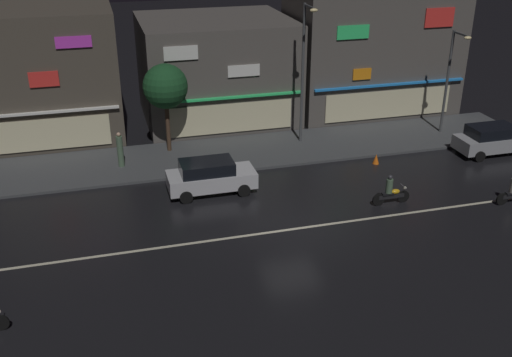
# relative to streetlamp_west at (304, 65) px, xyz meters

# --- Properties ---
(ground_plane) EXTENTS (140.00, 140.00, 0.00)m
(ground_plane) POSITION_rel_streetlamp_west_xyz_m (-3.78, -9.52, -4.79)
(ground_plane) COLOR black
(lane_divider_stripe) EXTENTS (32.92, 0.16, 0.01)m
(lane_divider_stripe) POSITION_rel_streetlamp_west_xyz_m (-3.78, -9.52, -4.79)
(lane_divider_stripe) COLOR beige
(lane_divider_stripe) RESTS_ON ground
(sidewalk_far) EXTENTS (34.65, 5.06, 0.14)m
(sidewalk_far) POSITION_rel_streetlamp_west_xyz_m (-3.78, -0.47, -4.72)
(sidewalk_far) COLOR #424447
(sidewalk_far) RESTS_ON ground
(storefront_left_block) EXTENTS (9.43, 8.64, 6.49)m
(storefront_left_block) POSITION_rel_streetlamp_west_xyz_m (-3.78, 6.30, -1.55)
(storefront_left_block) COLOR #56514C
(storefront_left_block) RESTS_ON ground
(storefront_center_block) EXTENTS (8.20, 7.31, 7.68)m
(storefront_center_block) POSITION_rel_streetlamp_west_xyz_m (-14.18, 5.63, -0.96)
(storefront_center_block) COLOR #4C443A
(storefront_center_block) RESTS_ON ground
(storefront_right_block) EXTENTS (10.81, 6.26, 8.08)m
(storefront_right_block) POSITION_rel_streetlamp_west_xyz_m (6.61, 5.11, -0.76)
(storefront_right_block) COLOR #56514C
(storefront_right_block) RESTS_ON ground
(streetlamp_west) EXTENTS (0.44, 1.64, 7.99)m
(streetlamp_west) POSITION_rel_streetlamp_west_xyz_m (0.00, 0.00, 0.00)
(streetlamp_west) COLOR #47494C
(streetlamp_west) RESTS_ON sidewalk_far
(streetlamp_mid) EXTENTS (0.44, 1.64, 6.23)m
(streetlamp_mid) POSITION_rel_streetlamp_west_xyz_m (8.94, -0.81, -0.92)
(streetlamp_mid) COLOR #47494C
(streetlamp_mid) RESTS_ON sidewalk_far
(pedestrian_on_sidewalk) EXTENTS (0.33, 0.33, 1.93)m
(pedestrian_on_sidewalk) POSITION_rel_streetlamp_west_xyz_m (-10.54, -0.80, -3.75)
(pedestrian_on_sidewalk) COLOR #4C664C
(pedestrian_on_sidewalk) RESTS_ON sidewalk_far
(street_tree) EXTENTS (2.47, 2.47, 5.01)m
(street_tree) POSITION_rel_streetlamp_west_xyz_m (-7.74, 0.78, -0.90)
(street_tree) COLOR #473323
(street_tree) RESTS_ON sidewalk_far
(parked_car_near_kerb) EXTENTS (4.30, 1.98, 1.67)m
(parked_car_near_kerb) POSITION_rel_streetlamp_west_xyz_m (9.99, -4.22, -3.92)
(parked_car_near_kerb) COLOR #9EA0A5
(parked_car_near_kerb) RESTS_ON ground
(parked_car_trailing) EXTENTS (4.30, 1.98, 1.67)m
(parked_car_trailing) POSITION_rel_streetlamp_west_xyz_m (-6.48, -4.90, -3.92)
(parked_car_trailing) COLOR silver
(parked_car_trailing) RESTS_ON ground
(motorcycle_following) EXTENTS (1.90, 0.60, 1.52)m
(motorcycle_following) POSITION_rel_streetlamp_west_xyz_m (1.48, -8.43, -4.16)
(motorcycle_following) COLOR black
(motorcycle_following) RESTS_ON ground
(traffic_cone) EXTENTS (0.36, 0.36, 0.55)m
(traffic_cone) POSITION_rel_streetlamp_west_xyz_m (2.99, -3.83, -4.52)
(traffic_cone) COLOR orange
(traffic_cone) RESTS_ON ground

